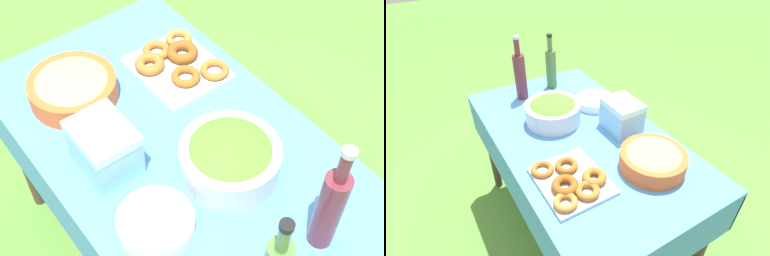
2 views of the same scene
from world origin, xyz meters
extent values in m
cube|color=#4C8CD1|center=(0.00, 0.00, 0.73)|extent=(1.34, 0.77, 0.02)
cube|color=#4C8CD1|center=(0.00, -0.38, 0.61)|extent=(1.34, 0.01, 0.22)
cube|color=#4C8CD1|center=(0.00, 0.38, 0.61)|extent=(1.34, 0.01, 0.22)
cube|color=#4C8CD1|center=(0.66, 0.00, 0.61)|extent=(0.01, 0.77, 0.22)
cylinder|color=#473828|center=(0.61, -0.32, 0.36)|extent=(0.05, 0.05, 0.72)
cylinder|color=#473828|center=(0.61, 0.32, 0.36)|extent=(0.05, 0.05, 0.72)
cylinder|color=silver|center=(-0.17, -0.05, 0.79)|extent=(0.29, 0.29, 0.10)
ellipsoid|color=#51892D|center=(-0.17, -0.05, 0.83)|extent=(0.25, 0.25, 0.07)
cylinder|color=#E05B28|center=(0.36, 0.15, 0.78)|extent=(0.28, 0.28, 0.08)
ellipsoid|color=tan|center=(0.36, 0.15, 0.81)|extent=(0.25, 0.25, 0.07)
cube|color=silver|center=(0.26, -0.19, 0.75)|extent=(0.31, 0.26, 0.02)
torus|color=brown|center=(0.30, -0.24, 0.78)|extent=(0.15, 0.15, 0.04)
torus|color=#93561E|center=(0.20, -0.18, 0.77)|extent=(0.12, 0.12, 0.03)
torus|color=#A36628|center=(0.32, -0.12, 0.78)|extent=(0.14, 0.14, 0.03)
torus|color=#A36628|center=(0.16, -0.27, 0.77)|extent=(0.13, 0.13, 0.02)
torus|color=#B27533|center=(0.37, -0.28, 0.77)|extent=(0.12, 0.12, 0.03)
torus|color=#A36628|center=(0.36, -0.18, 0.77)|extent=(0.11, 0.11, 0.03)
cylinder|color=white|center=(-0.20, 0.22, 0.75)|extent=(0.21, 0.21, 0.01)
cylinder|color=white|center=(-0.20, 0.22, 0.76)|extent=(0.21, 0.21, 0.01)
cylinder|color=white|center=(-0.20, 0.22, 0.77)|extent=(0.21, 0.21, 0.01)
cylinder|color=white|center=(-0.20, 0.22, 0.78)|extent=(0.21, 0.21, 0.01)
cylinder|color=#4C7238|center=(-0.52, 0.11, 1.02)|extent=(0.03, 0.03, 0.08)
cylinder|color=black|center=(-0.52, 0.11, 1.07)|extent=(0.03, 0.03, 0.02)
cylinder|color=maroon|center=(-0.48, -0.10, 0.87)|extent=(0.07, 0.07, 0.26)
cylinder|color=maroon|center=(-0.48, -0.10, 1.05)|extent=(0.03, 0.03, 0.09)
cylinder|color=#B7B7B7|center=(-0.48, -0.10, 1.10)|extent=(0.03, 0.03, 0.02)
cube|color=#8CC6E5|center=(0.07, 0.21, 0.81)|extent=(0.18, 0.15, 0.13)
cube|color=#BAF4FF|center=(0.07, 0.21, 0.88)|extent=(0.19, 0.15, 0.03)
camera|label=1|loc=(-0.83, 0.59, 2.00)|focal=50.00mm
camera|label=2|loc=(1.02, -0.61, 1.64)|focal=28.00mm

